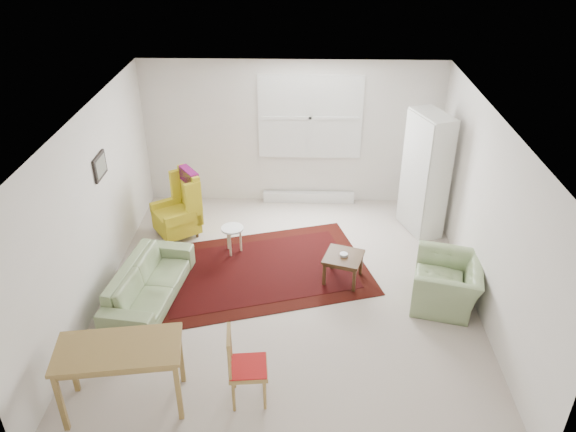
{
  "coord_description": "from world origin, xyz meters",
  "views": [
    {
      "loc": [
        0.18,
        -6.14,
        4.74
      ],
      "look_at": [
        0.0,
        0.3,
        1.05
      ],
      "focal_mm": 35.0,
      "sensor_mm": 36.0,
      "label": 1
    }
  ],
  "objects_px": {
    "wingback_chair": "(175,205)",
    "desk_chair": "(248,366)",
    "stool": "(233,240)",
    "cabinet": "(426,174)",
    "sofa": "(148,277)",
    "armchair": "(447,279)",
    "desk": "(123,376)",
    "coffee_table": "(343,268)"
  },
  "relations": [
    {
      "from": "stool",
      "to": "cabinet",
      "type": "distance_m",
      "value": 3.15
    },
    {
      "from": "desk",
      "to": "desk_chair",
      "type": "relative_size",
      "value": 1.37
    },
    {
      "from": "sofa",
      "to": "wingback_chair",
      "type": "relative_size",
      "value": 1.64
    },
    {
      "from": "armchair",
      "to": "desk",
      "type": "bearing_deg",
      "value": -50.0
    },
    {
      "from": "armchair",
      "to": "coffee_table",
      "type": "bearing_deg",
      "value": -95.24
    },
    {
      "from": "armchair",
      "to": "cabinet",
      "type": "distance_m",
      "value": 2.01
    },
    {
      "from": "desk_chair",
      "to": "stool",
      "type": "bearing_deg",
      "value": 4.08
    },
    {
      "from": "wingback_chair",
      "to": "stool",
      "type": "height_order",
      "value": "wingback_chair"
    },
    {
      "from": "desk",
      "to": "stool",
      "type": "bearing_deg",
      "value": 74.88
    },
    {
      "from": "sofa",
      "to": "desk_chair",
      "type": "bearing_deg",
      "value": -130.93
    },
    {
      "from": "wingback_chair",
      "to": "cabinet",
      "type": "xyz_separation_m",
      "value": [
        3.9,
        0.31,
        0.44
      ]
    },
    {
      "from": "sofa",
      "to": "cabinet",
      "type": "relative_size",
      "value": 0.9
    },
    {
      "from": "cabinet",
      "to": "stool",
      "type": "bearing_deg",
      "value": 175.08
    },
    {
      "from": "sofa",
      "to": "armchair",
      "type": "xyz_separation_m",
      "value": [
        3.94,
        0.03,
        0.02
      ]
    },
    {
      "from": "wingback_chair",
      "to": "desk_chair",
      "type": "distance_m",
      "value": 3.63
    },
    {
      "from": "coffee_table",
      "to": "cabinet",
      "type": "bearing_deg",
      "value": 47.59
    },
    {
      "from": "wingback_chair",
      "to": "stool",
      "type": "distance_m",
      "value": 1.11
    },
    {
      "from": "wingback_chair",
      "to": "desk_chair",
      "type": "xyz_separation_m",
      "value": [
        1.44,
        -3.33,
        -0.08
      ]
    },
    {
      "from": "armchair",
      "to": "cabinet",
      "type": "relative_size",
      "value": 0.49
    },
    {
      "from": "desk_chair",
      "to": "cabinet",
      "type": "bearing_deg",
      "value": -39.81
    },
    {
      "from": "wingback_chair",
      "to": "cabinet",
      "type": "bearing_deg",
      "value": 59.39
    },
    {
      "from": "sofa",
      "to": "desk_chair",
      "type": "height_order",
      "value": "desk_chair"
    },
    {
      "from": "wingback_chair",
      "to": "desk",
      "type": "xyz_separation_m",
      "value": [
        0.15,
        -3.44,
        -0.14
      ]
    },
    {
      "from": "wingback_chair",
      "to": "desk",
      "type": "height_order",
      "value": "wingback_chair"
    },
    {
      "from": "stool",
      "to": "desk_chair",
      "type": "xyz_separation_m",
      "value": [
        0.49,
        -2.84,
        0.24
      ]
    },
    {
      "from": "desk",
      "to": "coffee_table",
      "type": "bearing_deg",
      "value": 43.53
    },
    {
      "from": "wingback_chair",
      "to": "armchair",
      "type": "bearing_deg",
      "value": 32.44
    },
    {
      "from": "armchair",
      "to": "stool",
      "type": "xyz_separation_m",
      "value": [
        -2.95,
        1.12,
        -0.15
      ]
    },
    {
      "from": "armchair",
      "to": "coffee_table",
      "type": "xyz_separation_m",
      "value": [
        -1.33,
        0.46,
        -0.17
      ]
    },
    {
      "from": "cabinet",
      "to": "wingback_chair",
      "type": "bearing_deg",
      "value": 164.54
    },
    {
      "from": "coffee_table",
      "to": "desk",
      "type": "height_order",
      "value": "desk"
    },
    {
      "from": "armchair",
      "to": "stool",
      "type": "height_order",
      "value": "armchair"
    },
    {
      "from": "wingback_chair",
      "to": "coffee_table",
      "type": "relative_size",
      "value": 2.15
    },
    {
      "from": "armchair",
      "to": "desk_chair",
      "type": "xyz_separation_m",
      "value": [
        -2.46,
        -1.72,
        0.08
      ]
    },
    {
      "from": "desk",
      "to": "desk_chair",
      "type": "xyz_separation_m",
      "value": [
        1.29,
        0.12,
        0.06
      ]
    },
    {
      "from": "sofa",
      "to": "stool",
      "type": "height_order",
      "value": "sofa"
    },
    {
      "from": "coffee_table",
      "to": "cabinet",
      "type": "height_order",
      "value": "cabinet"
    },
    {
      "from": "sofa",
      "to": "coffee_table",
      "type": "bearing_deg",
      "value": -71.49
    },
    {
      "from": "coffee_table",
      "to": "cabinet",
      "type": "xyz_separation_m",
      "value": [
        1.33,
        1.46,
        0.78
      ]
    },
    {
      "from": "sofa",
      "to": "stool",
      "type": "relative_size",
      "value": 3.97
    },
    {
      "from": "coffee_table",
      "to": "armchair",
      "type": "bearing_deg",
      "value": -19.13
    },
    {
      "from": "desk",
      "to": "wingback_chair",
      "type": "bearing_deg",
      "value": 92.5
    }
  ]
}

